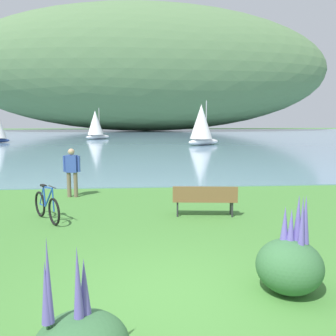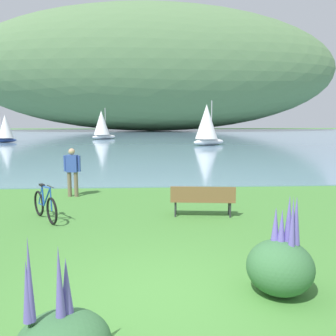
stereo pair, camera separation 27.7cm
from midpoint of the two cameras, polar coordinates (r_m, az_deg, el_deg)
name	(u,v)px [view 1 (the left image)]	position (r m, az deg, el deg)	size (l,w,h in m)	color
ground_plane	(168,297)	(5.81, -1.46, -20.06)	(200.00, 200.00, 0.00)	#478438
bay_water	(144,137)	(53.96, -4.06, 5.01)	(180.00, 80.00, 0.04)	#6B8EA8
distant_hillside	(145,69)	(81.93, -3.89, 15.68)	(83.26, 28.00, 27.59)	#567A4C
park_bench_near_camera	(205,198)	(10.00, 5.16, -4.85)	(1.84, 0.67, 0.88)	brown
bicycle_leaning_near_bench	(47,206)	(10.13, -19.72, -5.84)	(1.05, 1.50, 1.01)	black
person_at_shoreline	(72,169)	(12.81, -15.85, -0.23)	(0.60, 0.28, 1.71)	#72604C
echium_bush_beside_closest	(290,263)	(6.02, 17.75, -14.44)	(1.04, 1.04, 1.59)	#386B3D
sailboat_nearest_to_shore	(202,124)	(36.60, 5.21, 7.03)	(3.90, 3.22, 4.56)	white
sailboat_toward_hillside	(96,125)	(48.24, -11.76, 6.87)	(3.42, 3.17, 4.15)	white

